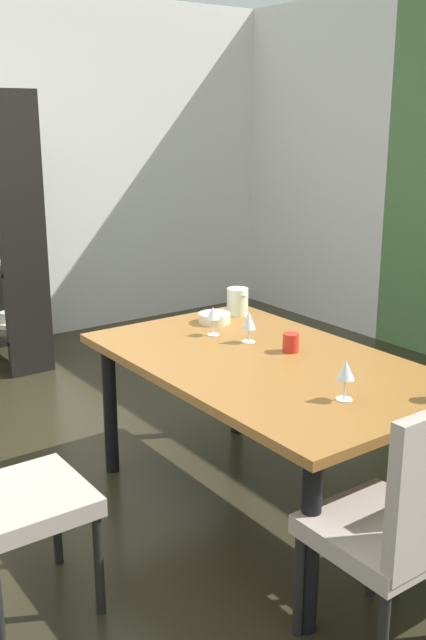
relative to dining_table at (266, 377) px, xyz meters
name	(u,v)px	position (x,y,z in m)	size (l,w,h in m)	color
ground_plane	(99,494)	(-0.58, -0.57, -0.67)	(5.41, 6.25, 0.02)	#2A2617
back_panel_interior	(312,166)	(-2.39, 2.50, 0.70)	(1.78, 0.10, 2.72)	silver
dining_table	(266,377)	(0.00, 0.00, 0.00)	(1.68, 1.02, 0.74)	brown
chair_right_near	(403,520)	(1.01, -0.26, -0.13)	(0.44, 0.44, 0.96)	#A09186
display_shelf	(4,229)	(-2.75, -0.19, 0.34)	(0.78, 0.32, 1.96)	black
wine_glass_rear	(213,314)	(-0.44, 0.02, 0.19)	(0.07, 0.07, 0.14)	silver
wine_glass_near_window	(345,371)	(0.54, -0.06, 0.20)	(0.07, 0.07, 0.16)	silver
wine_glass_right	(249,321)	(-0.24, 0.09, 0.19)	(0.07, 0.07, 0.15)	silver
serving_bowl_left	(214,318)	(-0.61, 0.16, 0.11)	(0.17, 0.17, 0.05)	beige
cup_north	(291,343)	(-0.02, 0.16, 0.13)	(0.08, 0.08, 0.09)	red
pitcher_corner	(238,301)	(-0.67, 0.35, 0.16)	(0.13, 0.12, 0.15)	silver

